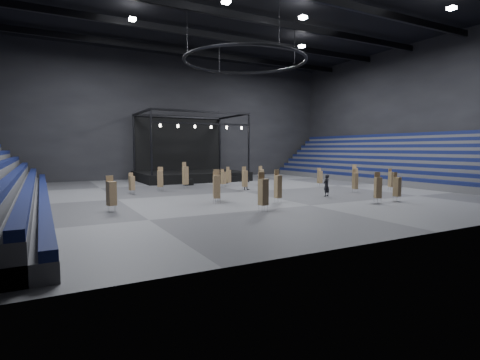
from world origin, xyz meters
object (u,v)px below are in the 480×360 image
chair_stack_5 (223,178)px  chair_stack_11 (216,186)px  stage (189,170)px  chair_stack_16 (355,175)px  chair_stack_9 (245,178)px  chair_stack_15 (378,187)px  chair_stack_4 (391,179)px  crew_member (246,181)px  flight_case_left (189,182)px  chair_stack_0 (261,175)px  chair_stack_3 (263,191)px  chair_stack_1 (160,178)px  chair_stack_6 (278,186)px  flight_case_mid (223,180)px  flight_case_right (233,179)px  chair_stack_17 (132,183)px  man_center (326,185)px  chair_stack_13 (185,175)px  chair_stack_10 (111,193)px  chair_stack_12 (397,186)px  chair_stack_14 (355,181)px  chair_stack_8 (229,176)px  chair_stack_2 (217,186)px  chair_stack_7 (320,177)px

chair_stack_5 → chair_stack_11: 11.46m
stage → chair_stack_16: stage is taller
chair_stack_9 → chair_stack_15: chair_stack_9 is taller
chair_stack_4 → crew_member: bearing=151.2°
flight_case_left → chair_stack_9: size_ratio=0.44×
stage → chair_stack_0: stage is taller
chair_stack_3 → chair_stack_1: bearing=93.0°
chair_stack_6 → chair_stack_15: size_ratio=1.08×
flight_case_mid → flight_case_right: bearing=35.8°
chair_stack_17 → man_center: chair_stack_17 is taller
flight_case_left → chair_stack_11: (-2.75, -13.99, 0.92)m
chair_stack_6 → chair_stack_16: chair_stack_6 is taller
flight_case_right → chair_stack_9: chair_stack_9 is taller
chair_stack_5 → chair_stack_13: 4.29m
chair_stack_1 → man_center: 16.61m
flight_case_mid → flight_case_right: (2.12, 1.53, -0.03)m
flight_case_left → flight_case_right: (6.72, 1.64, -0.00)m
chair_stack_10 → chair_stack_12: bearing=-31.8°
flight_case_left → chair_stack_11: size_ratio=0.44×
chair_stack_12 → chair_stack_17: bearing=133.4°
chair_stack_1 → chair_stack_5: 7.42m
flight_case_right → chair_stack_11: bearing=-121.2°
chair_stack_1 → chair_stack_13: 3.61m
chair_stack_10 → crew_member: chair_stack_10 is taller
chair_stack_4 → chair_stack_12: bearing=-135.0°
chair_stack_14 → stage: bearing=113.4°
chair_stack_8 → chair_stack_11: size_ratio=0.89×
chair_stack_1 → man_center: chair_stack_1 is taller
chair_stack_14 → man_center: chair_stack_14 is taller
chair_stack_3 → chair_stack_10: 10.47m
chair_stack_5 → chair_stack_10: (-13.94, -11.28, 0.23)m
chair_stack_3 → chair_stack_9: (5.25, 12.17, -0.14)m
flight_case_right → chair_stack_6: 19.33m
chair_stack_9 → chair_stack_17: (-11.14, 2.23, -0.18)m
flight_case_mid → chair_stack_11: size_ratio=0.47×
chair_stack_0 → chair_stack_2: size_ratio=0.84×
chair_stack_2 → chair_stack_12: 14.96m
chair_stack_0 → chair_stack_3: chair_stack_3 is taller
chair_stack_14 → chair_stack_15: (-3.77, -6.22, 0.10)m
chair_stack_12 → chair_stack_15: bearing=173.1°
man_center → chair_stack_12: bearing=105.1°
chair_stack_9 → chair_stack_12: size_ratio=1.04×
chair_stack_5 → chair_stack_6: bearing=-109.5°
chair_stack_7 → chair_stack_8: chair_stack_8 is taller
flight_case_left → chair_stack_1: (-4.69, -4.42, 0.95)m
chair_stack_11 → chair_stack_2: bearing=-102.8°
chair_stack_9 → flight_case_right: bearing=73.1°
stage → chair_stack_17: bearing=-129.2°
chair_stack_9 → chair_stack_17: size_ratio=1.21×
man_center → chair_stack_3: bearing=9.4°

